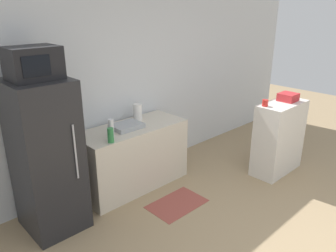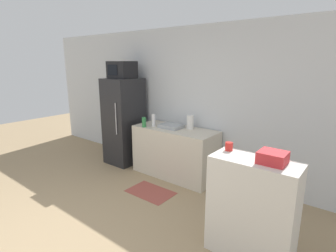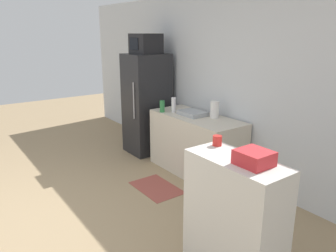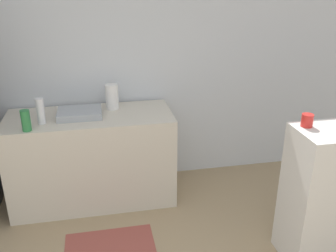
{
  "view_description": "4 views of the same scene",
  "coord_description": "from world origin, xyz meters",
  "px_view_note": "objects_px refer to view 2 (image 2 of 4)",
  "views": [
    {
      "loc": [
        -2.56,
        -0.88,
        2.37
      ],
      "look_at": [
        -0.02,
        1.81,
        1.01
      ],
      "focal_mm": 35.0,
      "sensor_mm": 36.0,
      "label": 1
    },
    {
      "loc": [
        2.51,
        -1.15,
        1.99
      ],
      "look_at": [
        0.13,
        1.88,
        1.05
      ],
      "focal_mm": 28.0,
      "sensor_mm": 36.0,
      "label": 2
    },
    {
      "loc": [
        3.34,
        -0.6,
        2.04
      ],
      "look_at": [
        0.32,
        1.57,
        0.97
      ],
      "focal_mm": 35.0,
      "sensor_mm": 36.0,
      "label": 3
    },
    {
      "loc": [
        -0.04,
        -0.83,
        2.08
      ],
      "look_at": [
        0.53,
        2.01,
        0.87
      ],
      "focal_mm": 40.0,
      "sensor_mm": 36.0,
      "label": 4
    }
  ],
  "objects_px": {
    "refrigerator": "(124,121)",
    "microwave": "(122,70)",
    "bottle_short": "(144,122)",
    "paper_towel_roll": "(190,122)",
    "jar": "(229,146)",
    "basket": "(273,157)",
    "bottle_tall": "(154,120)"
  },
  "relations": [
    {
      "from": "basket",
      "to": "jar",
      "type": "height_order",
      "value": "basket"
    },
    {
      "from": "refrigerator",
      "to": "bottle_tall",
      "type": "relative_size",
      "value": 7.53
    },
    {
      "from": "basket",
      "to": "paper_towel_roll",
      "type": "bearing_deg",
      "value": 143.94
    },
    {
      "from": "bottle_short",
      "to": "paper_towel_roll",
      "type": "xyz_separation_m",
      "value": [
        0.72,
        0.4,
        0.03
      ]
    },
    {
      "from": "paper_towel_roll",
      "to": "basket",
      "type": "bearing_deg",
      "value": -36.06
    },
    {
      "from": "bottle_short",
      "to": "paper_towel_roll",
      "type": "distance_m",
      "value": 0.82
    },
    {
      "from": "refrigerator",
      "to": "basket",
      "type": "height_order",
      "value": "refrigerator"
    },
    {
      "from": "microwave",
      "to": "jar",
      "type": "bearing_deg",
      "value": -19.77
    },
    {
      "from": "bottle_tall",
      "to": "jar",
      "type": "relative_size",
      "value": 2.49
    },
    {
      "from": "basket",
      "to": "jar",
      "type": "relative_size",
      "value": 2.75
    },
    {
      "from": "paper_towel_roll",
      "to": "microwave",
      "type": "bearing_deg",
      "value": -171.03
    },
    {
      "from": "bottle_tall",
      "to": "jar",
      "type": "distance_m",
      "value": 2.12
    },
    {
      "from": "basket",
      "to": "bottle_short",
      "type": "bearing_deg",
      "value": 160.3
    },
    {
      "from": "refrigerator",
      "to": "bottle_short",
      "type": "relative_size",
      "value": 9.57
    },
    {
      "from": "bottle_tall",
      "to": "paper_towel_roll",
      "type": "xyz_separation_m",
      "value": [
        0.61,
        0.26,
        0.01
      ]
    },
    {
      "from": "refrigerator",
      "to": "bottle_short",
      "type": "bearing_deg",
      "value": -13.65
    },
    {
      "from": "bottle_tall",
      "to": "jar",
      "type": "xyz_separation_m",
      "value": [
        1.9,
        -0.94,
        0.14
      ]
    },
    {
      "from": "jar",
      "to": "paper_towel_roll",
      "type": "distance_m",
      "value": 1.76
    },
    {
      "from": "microwave",
      "to": "basket",
      "type": "height_order",
      "value": "microwave"
    },
    {
      "from": "microwave",
      "to": "paper_towel_roll",
      "type": "height_order",
      "value": "microwave"
    },
    {
      "from": "refrigerator",
      "to": "paper_towel_roll",
      "type": "height_order",
      "value": "refrigerator"
    },
    {
      "from": "basket",
      "to": "bottle_tall",
      "type": "bearing_deg",
      "value": 156.67
    },
    {
      "from": "basket",
      "to": "microwave",
      "type": "bearing_deg",
      "value": 161.64
    },
    {
      "from": "jar",
      "to": "refrigerator",
      "type": "bearing_deg",
      "value": 160.21
    },
    {
      "from": "refrigerator",
      "to": "bottle_short",
      "type": "distance_m",
      "value": 0.74
    },
    {
      "from": "refrigerator",
      "to": "basket",
      "type": "bearing_deg",
      "value": -18.38
    },
    {
      "from": "basket",
      "to": "refrigerator",
      "type": "bearing_deg",
      "value": 161.62
    },
    {
      "from": "refrigerator",
      "to": "paper_towel_roll",
      "type": "bearing_deg",
      "value": 8.92
    },
    {
      "from": "refrigerator",
      "to": "jar",
      "type": "distance_m",
      "value": 2.89
    },
    {
      "from": "refrigerator",
      "to": "microwave",
      "type": "bearing_deg",
      "value": -107.56
    },
    {
      "from": "jar",
      "to": "paper_towel_roll",
      "type": "height_order",
      "value": "jar"
    },
    {
      "from": "refrigerator",
      "to": "microwave",
      "type": "height_order",
      "value": "microwave"
    }
  ]
}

